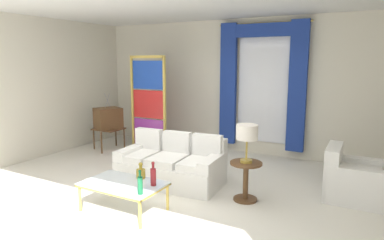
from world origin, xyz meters
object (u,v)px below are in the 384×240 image
at_px(bottle_crystal_tall, 141,173).
at_px(bottle_amber_squat, 153,176).
at_px(table_lamp_brass, 247,134).
at_px(armchair_white, 350,180).
at_px(round_side_table, 246,178).
at_px(couch_white_long, 173,165).
at_px(bottle_blue_decanter, 140,184).
at_px(stained_glass_divider, 148,106).
at_px(peacock_figurine, 156,148).
at_px(vintage_tv, 108,119).
at_px(coffee_table, 123,185).

xyz_separation_m(bottle_crystal_tall, bottle_amber_squat, (0.33, -0.15, 0.06)).
relative_size(bottle_crystal_tall, table_lamp_brass, 0.41).
bearing_deg(armchair_white, bottle_crystal_tall, -146.63).
bearing_deg(round_side_table, couch_white_long, 174.06).
distance_m(bottle_blue_decanter, armchair_white, 3.19).
xyz_separation_m(bottle_amber_squat, stained_glass_divider, (-2.03, 2.68, 0.51)).
xyz_separation_m(bottle_crystal_tall, round_side_table, (1.27, 0.90, -0.14)).
xyz_separation_m(bottle_blue_decanter, peacock_figurine, (-1.59, 2.63, -0.32)).
relative_size(bottle_crystal_tall, vintage_tv, 0.18).
bearing_deg(stained_glass_divider, bottle_amber_squat, -52.80).
distance_m(stained_glass_divider, round_side_table, 3.46).
distance_m(coffee_table, peacock_figurine, 2.67).
bearing_deg(peacock_figurine, couch_white_long, -44.72).
distance_m(armchair_white, stained_glass_divider, 4.48).
bearing_deg(coffee_table, stained_glass_divider, 119.85).
relative_size(vintage_tv, armchair_white, 1.60).
distance_m(bottle_amber_squat, table_lamp_brass, 1.49).
bearing_deg(armchair_white, couch_white_long, -165.89).
bearing_deg(round_side_table, coffee_table, -139.38).
bearing_deg(table_lamp_brass, bottle_amber_squat, -131.84).
bearing_deg(round_side_table, bottle_crystal_tall, -144.68).
height_order(coffee_table, bottle_crystal_tall, bottle_crystal_tall).
bearing_deg(stained_glass_divider, armchair_white, -10.27).
xyz_separation_m(armchair_white, table_lamp_brass, (-1.37, -0.84, 0.74)).
height_order(peacock_figurine, round_side_table, round_side_table).
relative_size(bottle_blue_decanter, vintage_tv, 0.24).
xyz_separation_m(coffee_table, bottle_crystal_tall, (0.10, 0.27, 0.12)).
height_order(couch_white_long, bottle_amber_squat, couch_white_long).
height_order(round_side_table, table_lamp_brass, table_lamp_brass).
distance_m(bottle_amber_squat, vintage_tv, 3.75).
bearing_deg(round_side_table, armchair_white, 31.47).
xyz_separation_m(stained_glass_divider, round_side_table, (2.97, -1.62, -0.70)).
bearing_deg(armchair_white, coffee_table, -143.69).
bearing_deg(bottle_blue_decanter, stained_glass_divider, 124.46).
bearing_deg(bottle_crystal_tall, armchair_white, 33.37).
relative_size(bottle_crystal_tall, armchair_white, 0.28).
height_order(couch_white_long, armchair_white, couch_white_long).
xyz_separation_m(armchair_white, round_side_table, (-1.37, -0.84, 0.07)).
distance_m(armchair_white, peacock_figurine, 3.89).
height_order(vintage_tv, armchair_white, vintage_tv).
distance_m(vintage_tv, armchair_white, 5.28).
bearing_deg(peacock_figurine, bottle_amber_squat, -55.87).
relative_size(bottle_blue_decanter, bottle_crystal_tall, 1.37).
relative_size(armchair_white, table_lamp_brass, 1.48).
distance_m(bottle_crystal_tall, bottle_amber_squat, 0.37).
relative_size(bottle_crystal_tall, stained_glass_divider, 0.11).
bearing_deg(bottle_amber_squat, stained_glass_divider, 127.20).
bearing_deg(bottle_blue_decanter, peacock_figurine, 121.16).
relative_size(stained_glass_divider, table_lamp_brass, 3.86).
bearing_deg(couch_white_long, bottle_blue_decanter, -72.59).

